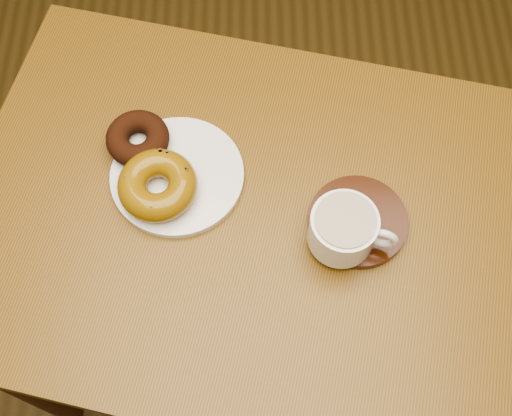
{
  "coord_description": "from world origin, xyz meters",
  "views": [
    {
      "loc": [
        0.23,
        -0.38,
        1.72
      ],
      "look_at": [
        0.23,
        0.03,
        0.84
      ],
      "focal_mm": 45.0,
      "sensor_mm": 36.0,
      "label": 1
    }
  ],
  "objects_px": {
    "saucer": "(358,221)",
    "coffee_cup": "(344,229)",
    "donut_plate": "(177,176)",
    "cafe_table": "(244,245)"
  },
  "relations": [
    {
      "from": "cafe_table",
      "to": "coffee_cup",
      "type": "bearing_deg",
      "value": -4.98
    },
    {
      "from": "saucer",
      "to": "coffee_cup",
      "type": "distance_m",
      "value": 0.06
    },
    {
      "from": "donut_plate",
      "to": "coffee_cup",
      "type": "relative_size",
      "value": 1.64
    },
    {
      "from": "donut_plate",
      "to": "saucer",
      "type": "relative_size",
      "value": 1.4
    },
    {
      "from": "coffee_cup",
      "to": "saucer",
      "type": "bearing_deg",
      "value": 63.72
    },
    {
      "from": "saucer",
      "to": "coffee_cup",
      "type": "bearing_deg",
      "value": -132.19
    },
    {
      "from": "saucer",
      "to": "coffee_cup",
      "type": "xyz_separation_m",
      "value": [
        -0.03,
        -0.03,
        0.04
      ]
    },
    {
      "from": "saucer",
      "to": "coffee_cup",
      "type": "relative_size",
      "value": 1.17
    },
    {
      "from": "cafe_table",
      "to": "saucer",
      "type": "distance_m",
      "value": 0.22
    },
    {
      "from": "donut_plate",
      "to": "saucer",
      "type": "bearing_deg",
      "value": -16.41
    }
  ]
}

